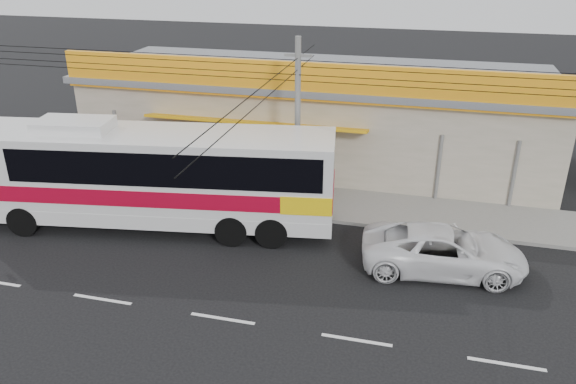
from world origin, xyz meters
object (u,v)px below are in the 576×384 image
object	(u,v)px
coach_bus	(159,172)
utility_pole	(298,70)
white_car	(443,250)
motorbike_dark	(137,175)
motorbike_red	(79,168)

from	to	relation	value
coach_bus	utility_pole	size ratio (longest dim) A/B	0.41
white_car	utility_pole	world-z (taller)	utility_pole
motorbike_dark	utility_pole	distance (m)	9.17
motorbike_red	utility_pole	world-z (taller)	utility_pole
motorbike_dark	motorbike_red	bearing A→B (deg)	91.74
utility_pole	motorbike_red	bearing A→B (deg)	178.42
coach_bus	motorbike_red	size ratio (longest dim) A/B	6.61
motorbike_red	white_car	bearing A→B (deg)	-104.52
coach_bus	motorbike_red	distance (m)	6.67
motorbike_dark	utility_pole	size ratio (longest dim) A/B	0.04
motorbike_red	white_car	world-z (taller)	white_car
coach_bus	motorbike_dark	distance (m)	4.53
motorbike_red	utility_pole	size ratio (longest dim) A/B	0.06
coach_bus	motorbike_dark	bearing A→B (deg)	122.70
white_car	motorbike_red	bearing A→B (deg)	71.52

